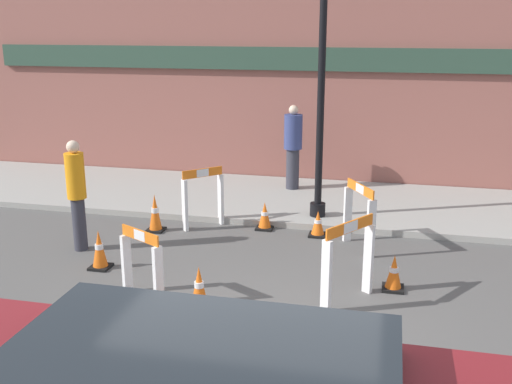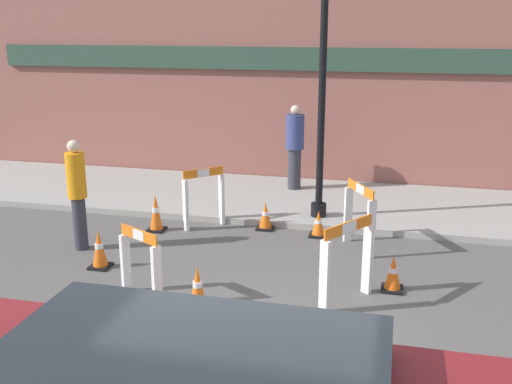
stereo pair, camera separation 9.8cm
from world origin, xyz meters
name	(u,v)px [view 2 (the right image)]	position (x,y,z in m)	size (l,w,h in m)	color
ground_plane	(256,368)	(0.00, 0.00, 0.00)	(60.00, 60.00, 0.00)	#565451
sidewalk_slab	(326,202)	(0.00, 6.11, 0.06)	(18.00, 3.21, 0.11)	#9E9B93
storefront_facade	(340,61)	(0.00, 7.78, 2.75)	(18.00, 0.22, 5.50)	#93564C
streetlamp_post	(324,42)	(-0.02, 5.03, 3.26)	(0.44, 0.44, 4.86)	black
barricade_0	(347,259)	(0.78, 1.80, 0.62)	(0.63, 0.86, 1.13)	white
barricade_1	(359,215)	(0.80, 3.79, 0.59)	(0.56, 0.80, 1.10)	white
barricade_2	(204,196)	(-1.99, 4.25, 0.58)	(0.65, 0.64, 1.09)	white
barricade_3	(140,263)	(-1.88, 1.28, 0.52)	(0.70, 0.46, 0.99)	white
traffic_cone_0	(318,224)	(0.08, 4.25, 0.21)	(0.30, 0.30, 0.45)	black
traffic_cone_1	(99,250)	(-2.93, 2.11, 0.29)	(0.30, 0.30, 0.60)	black
traffic_cone_2	(156,213)	(-2.75, 3.86, 0.33)	(0.30, 0.30, 0.67)	black
traffic_cone_3	(393,274)	(1.38, 2.33, 0.25)	(0.30, 0.30, 0.51)	black
traffic_cone_4	(265,216)	(-0.89, 4.40, 0.24)	(0.30, 0.30, 0.50)	black
traffic_cone_5	(198,288)	(-1.06, 1.18, 0.28)	(0.30, 0.30, 0.59)	black
person_worker	(77,191)	(-3.60, 2.75, 0.99)	(0.31, 0.31, 1.81)	#33333D
person_pedestrian	(295,145)	(-0.79, 6.79, 1.08)	(0.42, 0.42, 1.80)	#33333D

